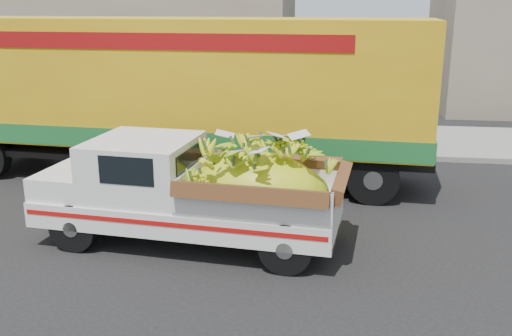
# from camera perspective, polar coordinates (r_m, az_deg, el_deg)

# --- Properties ---
(ground) EXTENTS (100.00, 100.00, 0.00)m
(ground) POSITION_cam_1_polar(r_m,az_deg,el_deg) (10.85, -8.41, -6.31)
(ground) COLOR black
(ground) RESTS_ON ground
(curb) EXTENTS (60.00, 0.25, 0.15)m
(curb) POSITION_cam_1_polar(r_m,az_deg,el_deg) (16.28, -2.68, 1.73)
(curb) COLOR gray
(curb) RESTS_ON ground
(sidewalk) EXTENTS (60.00, 4.00, 0.14)m
(sidewalk) POSITION_cam_1_polar(r_m,az_deg,el_deg) (18.29, -1.47, 3.33)
(sidewalk) COLOR gray
(sidewalk) RESTS_ON ground
(building_left) EXTENTS (18.00, 6.00, 5.00)m
(building_left) POSITION_cam_1_polar(r_m,az_deg,el_deg) (25.97, -17.34, 11.82)
(building_left) COLOR gray
(building_left) RESTS_ON ground
(pickup_truck) EXTENTS (5.43, 2.43, 1.85)m
(pickup_truck) POSITION_cam_1_polar(r_m,az_deg,el_deg) (9.90, -4.54, -2.29)
(pickup_truck) COLOR black
(pickup_truck) RESTS_ON ground
(semi_trailer) EXTENTS (12.04, 3.29, 3.80)m
(semi_trailer) POSITION_cam_1_polar(r_m,az_deg,el_deg) (13.71, -8.01, 7.61)
(semi_trailer) COLOR black
(semi_trailer) RESTS_ON ground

